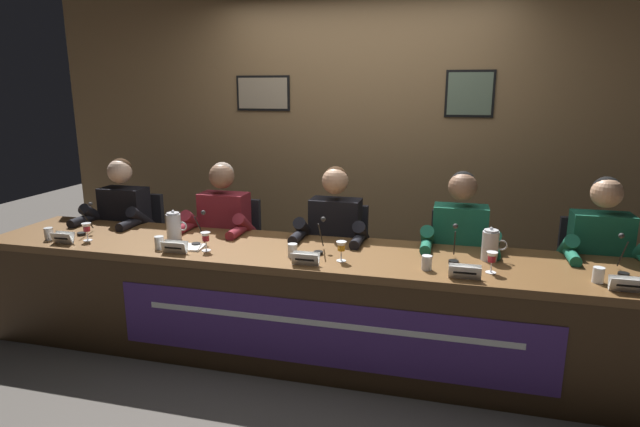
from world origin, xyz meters
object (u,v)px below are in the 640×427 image
Objects in this scene: chair_far_left at (137,249)px; panelist_far_right at (601,258)px; panelist_right at (459,248)px; water_cup_far_left at (49,234)px; microphone_far_right at (623,261)px; conference_table at (316,289)px; microphone_far_left at (84,224)px; water_cup_left at (159,243)px; water_cup_center at (293,251)px; nameplate_far_right at (630,285)px; juice_glass_far_left at (87,229)px; panelist_center at (333,239)px; water_cup_far_right at (598,276)px; chair_far_right at (589,288)px; chair_center at (339,267)px; juice_glass_center at (341,248)px; chair_left at (233,258)px; microphone_left at (198,234)px; document_stack_left at (188,247)px; juice_glass_right at (492,258)px; microphone_center at (320,241)px; chair_right at (457,277)px; nameplate_far_left at (63,238)px; nameplate_left at (175,247)px; panelist_left at (220,231)px; juice_glass_left at (206,238)px; water_pitcher_left_side at (174,226)px; water_pitcher_right_side at (490,245)px; panelist_far_left at (120,224)px; nameplate_right at (465,272)px; water_cup_right at (427,263)px; nameplate_center at (305,259)px.

chair_far_left is 3.51m from panelist_far_right.
water_cup_far_left is at bearing -167.99° from panelist_right.
chair_far_left is 3.57m from microphone_far_right.
microphone_far_left is (-1.75, 0.09, 0.29)m from conference_table.
panelist_far_right reaches higher than water_cup_left.
water_cup_center is 0.43× the size of nameplate_far_right.
panelist_center is at bearing 18.50° from juice_glass_far_left.
chair_far_right is at bearing 78.64° from water_cup_far_right.
chair_center is at bearing 153.80° from nameplate_far_right.
panelist_far_right reaches higher than water_cup_far_right.
chair_left is at bearing 145.12° from juice_glass_center.
microphone_left reaches higher than water_cup_far_right.
panelist_center is at bearing 31.17° from document_stack_left.
juice_glass_right is at bearing -2.63° from microphone_far_left.
chair_right is at bearing 34.64° from microphone_center.
nameplate_far_left and nameplate_left have the same top height.
water_cup_left reaches higher than document_stack_left.
chair_right is at bearing 17.90° from nameplate_far_left.
water_cup_left reaches higher than conference_table.
microphone_center is 1.09× the size of nameplate_far_right.
chair_left is at bearing 44.89° from juice_glass_far_left.
conference_table is at bearing -89.77° from chair_center.
panelist_left is 14.35× the size of water_cup_far_right.
water_pitcher_left_side is (-0.33, 0.19, 0.01)m from juice_glass_left.
microphone_center reaches higher than water_pitcher_right_side.
water_cup_far_right is 0.39× the size of microphone_far_right.
juice_glass_far_left is 1.12m from chair_left.
panelist_far_left reaches higher than document_stack_left.
conference_table is 21.59× the size of microphone_far_right.
microphone_left is at bearing -178.19° from microphone_center.
microphone_far_right is at bearing 13.41° from juice_glass_right.
juice_glass_far_left is 1.48m from water_cup_center.
conference_table is 0.30m from microphone_center.
panelist_far_left is 1.03m from document_stack_left.
chair_center is 7.19× the size of juice_glass_center.
microphone_far_left is 0.70m from water_pitcher_left_side.
microphone_far_left is 0.18× the size of panelist_right.
panelist_right is at bearing -12.83° from chair_center.
conference_table is at bearing 4.84° from juice_glass_left.
nameplate_right is at bearing -0.45° from nameplate_left.
chair_right is at bearing 35.85° from water_cup_center.
panelist_center is (1.03, 0.59, -0.06)m from water_cup_left.
microphone_left is at bearing -175.71° from water_pitcher_right_side.
juice_glass_center is (1.05, -0.73, 0.39)m from chair_left.
microphone_center is at bearing 1.81° from microphone_left.
water_cup_left is 1.72m from water_cup_right.
microphone_left is 1.74× the size of juice_glass_right.
nameplate_far_right is 0.89× the size of document_stack_left.
nameplate_center is 0.71m from water_cup_right.
juice_glass_right is (0.87, 0.01, 0.00)m from juice_glass_center.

